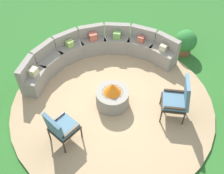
{
  "coord_description": "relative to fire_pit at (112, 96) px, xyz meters",
  "views": [
    {
      "loc": [
        -0.22,
        -4.26,
        5.34
      ],
      "look_at": [
        0.0,
        0.2,
        0.45
      ],
      "focal_mm": 43.61,
      "sensor_mm": 36.0,
      "label": 1
    }
  ],
  "objects": [
    {
      "name": "ground_plane",
      "position": [
        0.0,
        0.0,
        -0.34
      ],
      "size": [
        24.0,
        24.0,
        0.0
      ],
      "primitive_type": "plane",
      "color": "#2D6B28"
    },
    {
      "name": "patio_circle",
      "position": [
        0.0,
        0.0,
        -0.31
      ],
      "size": [
        5.0,
        5.0,
        0.06
      ],
      "primitive_type": "cylinder",
      "color": "tan",
      "rests_on": "ground_plane"
    },
    {
      "name": "fire_pit",
      "position": [
        0.0,
        0.0,
        0.0
      ],
      "size": [
        0.81,
        0.81,
        0.71
      ],
      "color": "gray",
      "rests_on": "patio_circle"
    },
    {
      "name": "curved_stone_bench",
      "position": [
        -0.37,
        1.6,
        0.05
      ],
      "size": [
        4.2,
        2.09,
        0.82
      ],
      "color": "gray",
      "rests_on": "patio_circle"
    },
    {
      "name": "lounge_chair_front_left",
      "position": [
        -1.14,
        -1.01,
        0.26
      ],
      "size": [
        0.75,
        0.79,
        1.03
      ],
      "rotation": [
        0.0,
        0.0,
        5.51
      ],
      "color": "#2D2319",
      "rests_on": "patio_circle"
    },
    {
      "name": "lounge_chair_front_right",
      "position": [
        1.48,
        -0.4,
        0.3
      ],
      "size": [
        0.69,
        0.67,
        1.14
      ],
      "rotation": [
        0.0,
        0.0,
        7.68
      ],
      "color": "#2D2319",
      "rests_on": "patio_circle"
    },
    {
      "name": "potted_plant_4",
      "position": [
        2.22,
        1.9,
        0.07
      ],
      "size": [
        0.64,
        0.64,
        0.77
      ],
      "color": "brown",
      "rests_on": "ground_plane"
    }
  ]
}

